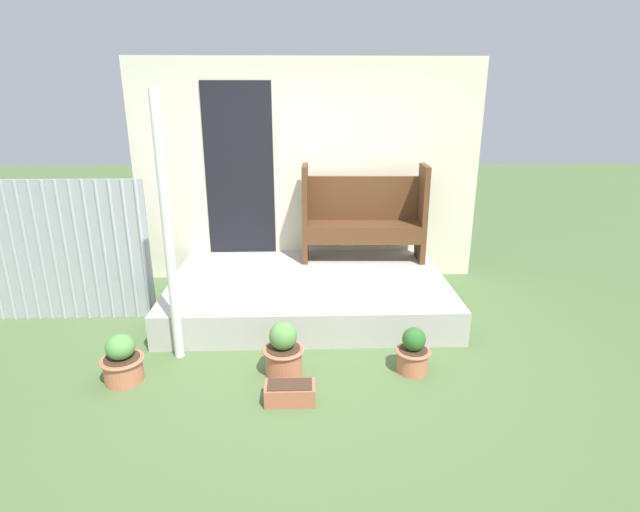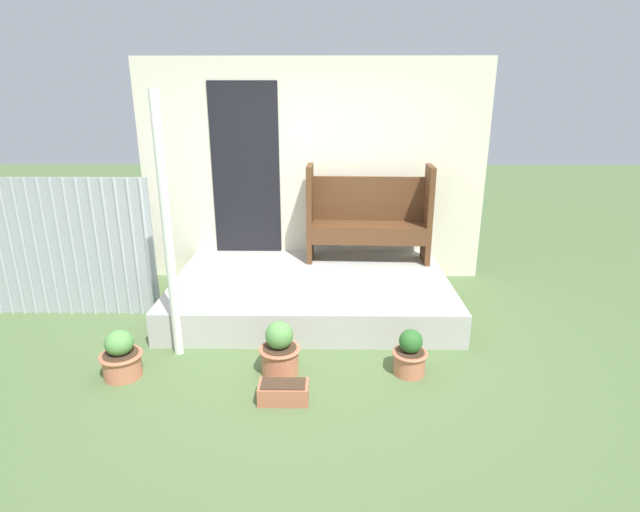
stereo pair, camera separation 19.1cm
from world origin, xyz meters
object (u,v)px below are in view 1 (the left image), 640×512
Objects in this scene: bench at (363,213)px; planter_box_rect at (290,393)px; support_post at (168,233)px; flower_pot_right at (413,353)px; flower_pot_left at (122,361)px; flower_pot_middle at (284,352)px.

bench reaches higher than planter_box_rect.
support_post is 2.24m from flower_pot_right.
flower_pot_left is at bearing -178.36° from flower_pot_right.
flower_pot_middle is at bearing 98.60° from planter_box_rect.
support_post is at bearing 47.72° from flower_pot_left.
bench is at bearing 42.71° from support_post.
flower_pot_left is 1.08× the size of planter_box_rect.
flower_pot_left is 1.03× the size of flower_pot_right.
flower_pot_left is 0.88× the size of flower_pot_middle.
support_post reaches higher than flower_pot_middle.
flower_pot_right is (2.00, -0.32, -0.95)m from support_post.
support_post is 5.97× the size of planter_box_rect.
bench is at bearing 43.59° from flower_pot_left.
flower_pot_right reaches higher than planter_box_rect.
flower_pot_middle is at bearing -179.83° from flower_pot_right.
support_post is at bearing -135.09° from bench.
flower_pot_left is (-2.15, -2.05, -0.71)m from bench.
flower_pot_left is at bearing -134.20° from bench.
flower_pot_right is at bearing 0.17° from flower_pot_middle.
support_post is at bearing 170.92° from flower_pot_right.
flower_pot_right is 1.09m from planter_box_rect.
flower_pot_middle is 1.17× the size of flower_pot_right.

